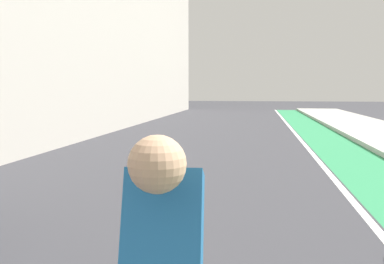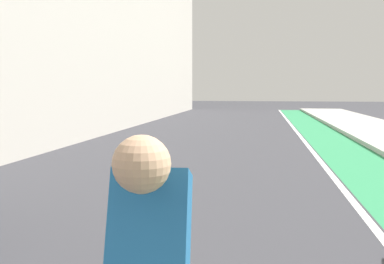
% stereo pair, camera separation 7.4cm
% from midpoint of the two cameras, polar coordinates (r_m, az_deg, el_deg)
% --- Properties ---
extents(ground_plane, '(97.06, 97.06, 0.00)m').
position_cam_midpoint_polar(ground_plane, '(11.67, 2.91, -2.79)').
color(ground_plane, '#38383D').
extents(bike_lane_paint, '(1.60, 44.12, 0.00)m').
position_cam_midpoint_polar(bike_lane_paint, '(13.79, 18.66, -1.74)').
color(bike_lane_paint, '#2D8451').
rests_on(bike_lane_paint, ground).
extents(lane_divider_stripe, '(0.12, 44.12, 0.00)m').
position_cam_midpoint_polar(lane_divider_stripe, '(13.67, 14.94, -1.70)').
color(lane_divider_stripe, white).
rests_on(lane_divider_stripe, ground).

